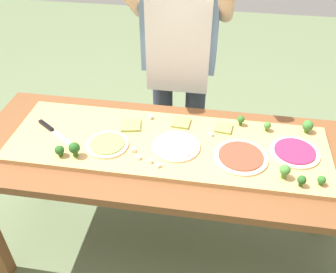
% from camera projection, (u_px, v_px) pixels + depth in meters
% --- Properties ---
extents(ground_plane, '(8.00, 8.00, 0.00)m').
position_uv_depth(ground_plane, '(169.00, 248.00, 2.23)').
color(ground_plane, '#60704C').
extents(prep_table, '(1.87, 0.71, 0.77)m').
position_uv_depth(prep_table, '(170.00, 165.00, 1.81)').
color(prep_table, brown).
rests_on(prep_table, ground).
extents(cutting_board, '(1.48, 0.47, 0.02)m').
position_uv_depth(cutting_board, '(167.00, 144.00, 1.75)').
color(cutting_board, tan).
rests_on(cutting_board, prep_table).
extents(chefs_knife, '(0.25, 0.18, 0.02)m').
position_uv_depth(chefs_knife, '(52.00, 130.00, 1.81)').
color(chefs_knife, '#B7BABF').
rests_on(chefs_knife, cutting_board).
extents(pizza_whole_pesto_green, '(0.20, 0.20, 0.02)m').
position_uv_depth(pizza_whole_pesto_green, '(107.00, 144.00, 1.72)').
color(pizza_whole_pesto_green, beige).
rests_on(pizza_whole_pesto_green, cutting_board).
extents(pizza_whole_beet_magenta, '(0.22, 0.22, 0.02)m').
position_uv_depth(pizza_whole_beet_magenta, '(295.00, 152.00, 1.68)').
color(pizza_whole_beet_magenta, beige).
rests_on(pizza_whole_beet_magenta, cutting_board).
extents(pizza_whole_white_garlic, '(0.22, 0.22, 0.02)m').
position_uv_depth(pizza_whole_white_garlic, '(176.00, 146.00, 1.71)').
color(pizza_whole_white_garlic, beige).
rests_on(pizza_whole_white_garlic, cutting_board).
extents(pizza_whole_tomato_red, '(0.24, 0.24, 0.02)m').
position_uv_depth(pizza_whole_tomato_red, '(241.00, 157.00, 1.66)').
color(pizza_whole_tomato_red, beige).
rests_on(pizza_whole_tomato_red, cutting_board).
extents(pizza_slice_near_right, '(0.11, 0.11, 0.01)m').
position_uv_depth(pizza_slice_near_right, '(131.00, 125.00, 1.84)').
color(pizza_slice_near_right, '#899E4C').
rests_on(pizza_slice_near_right, cutting_board).
extents(pizza_slice_near_left, '(0.09, 0.09, 0.01)m').
position_uv_depth(pizza_slice_near_left, '(224.00, 128.00, 1.82)').
color(pizza_slice_near_left, '#899E4C').
rests_on(pizza_slice_near_left, cutting_board).
extents(pizza_slice_center, '(0.09, 0.09, 0.01)m').
position_uv_depth(pizza_slice_center, '(181.00, 123.00, 1.86)').
color(pizza_slice_center, '#899E4C').
rests_on(pizza_slice_center, cutting_board).
extents(broccoli_floret_front_mid, '(0.04, 0.04, 0.05)m').
position_uv_depth(broccoli_floret_front_mid, '(241.00, 120.00, 1.83)').
color(broccoli_floret_front_mid, '#366618').
rests_on(broccoli_floret_front_mid, cutting_board).
extents(broccoli_floret_front_right, '(0.03, 0.03, 0.04)m').
position_uv_depth(broccoli_floret_front_right, '(322.00, 180.00, 1.52)').
color(broccoli_floret_front_right, '#366618').
rests_on(broccoli_floret_front_right, cutting_board).
extents(broccoli_floret_back_left, '(0.05, 0.05, 0.06)m').
position_uv_depth(broccoli_floret_back_left, '(308.00, 126.00, 1.79)').
color(broccoli_floret_back_left, '#3F7220').
rests_on(broccoli_floret_back_left, cutting_board).
extents(broccoli_floret_center_left, '(0.05, 0.05, 0.07)m').
position_uv_depth(broccoli_floret_center_left, '(285.00, 170.00, 1.54)').
color(broccoli_floret_center_left, '#487A23').
rests_on(broccoli_floret_center_left, cutting_board).
extents(broccoli_floret_back_right, '(0.04, 0.04, 0.05)m').
position_uv_depth(broccoli_floret_back_right, '(60.00, 150.00, 1.65)').
color(broccoli_floret_back_right, '#2C5915').
rests_on(broccoli_floret_back_right, cutting_board).
extents(broccoli_floret_center_right, '(0.04, 0.04, 0.05)m').
position_uv_depth(broccoli_floret_center_right, '(267.00, 126.00, 1.80)').
color(broccoli_floret_center_right, '#487A23').
rests_on(broccoli_floret_center_right, cutting_board).
extents(broccoli_floret_back_mid, '(0.04, 0.04, 0.05)m').
position_uv_depth(broccoli_floret_back_mid, '(302.00, 180.00, 1.51)').
color(broccoli_floret_back_mid, '#2C5915').
rests_on(broccoli_floret_back_mid, cutting_board).
extents(broccoli_floret_front_left, '(0.05, 0.05, 0.07)m').
position_uv_depth(broccoli_floret_front_left, '(74.00, 148.00, 1.64)').
color(broccoli_floret_front_left, '#2C5915').
rests_on(broccoli_floret_front_left, cutting_board).
extents(cheese_crumble_a, '(0.02, 0.02, 0.02)m').
position_uv_depth(cheese_crumble_a, '(133.00, 150.00, 1.69)').
color(cheese_crumble_a, silver).
rests_on(cheese_crumble_a, cutting_board).
extents(cheese_crumble_b, '(0.02, 0.02, 0.02)m').
position_uv_depth(cheese_crumble_b, '(150.00, 161.00, 1.63)').
color(cheese_crumble_b, silver).
rests_on(cheese_crumble_b, cutting_board).
extents(cheese_crumble_c, '(0.02, 0.02, 0.02)m').
position_uv_depth(cheese_crumble_c, '(159.00, 165.00, 1.61)').
color(cheese_crumble_c, white).
rests_on(cheese_crumble_c, cutting_board).
extents(cheese_crumble_d, '(0.02, 0.02, 0.02)m').
position_uv_depth(cheese_crumble_d, '(211.00, 134.00, 1.78)').
color(cheese_crumble_d, white).
rests_on(cheese_crumble_d, cutting_board).
extents(cheese_crumble_e, '(0.02, 0.02, 0.02)m').
position_uv_depth(cheese_crumble_e, '(139.00, 158.00, 1.65)').
color(cheese_crumble_e, silver).
rests_on(cheese_crumble_e, cutting_board).
extents(cheese_crumble_f, '(0.03, 0.03, 0.02)m').
position_uv_depth(cheese_crumble_f, '(151.00, 117.00, 1.89)').
color(cheese_crumble_f, silver).
rests_on(cheese_crumble_f, cutting_board).
extents(cook_center, '(0.54, 0.39, 1.67)m').
position_uv_depth(cook_center, '(180.00, 49.00, 2.06)').
color(cook_center, '#333847').
rests_on(cook_center, ground).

